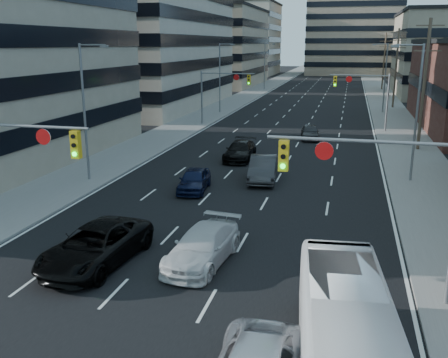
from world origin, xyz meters
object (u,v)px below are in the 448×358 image
Objects in this scene: white_van at (203,246)px; transit_bus at (349,356)px; sedan_blue at (194,180)px; black_pickup at (96,246)px.

white_van is 0.51× the size of transit_bus.
transit_bus is 2.44× the size of sedan_blue.
white_van is 9.52m from transit_bus.
transit_bus reaches higher than white_van.
black_pickup is 1.43× the size of sedan_blue.
sedan_blue is (-9.59, 17.48, -0.70)m from transit_bus.
black_pickup reaches higher than white_van.
black_pickup is 4.48m from white_van.
sedan_blue is (-3.57, 10.13, -0.04)m from white_van.
sedan_blue is at bearing 91.61° from black_pickup.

